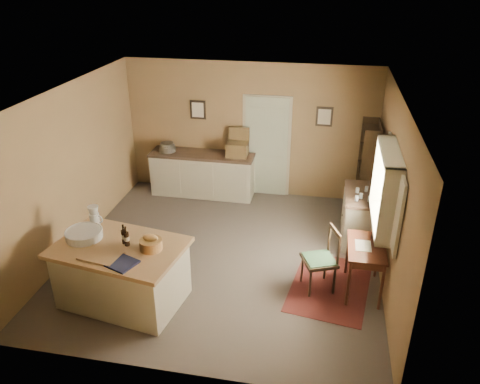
% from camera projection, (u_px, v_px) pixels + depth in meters
% --- Properties ---
extents(ground, '(5.00, 5.00, 0.00)m').
position_uv_depth(ground, '(223.00, 256.00, 7.74)').
color(ground, brown).
rests_on(ground, ground).
extents(wall_back, '(5.00, 0.10, 2.70)m').
position_uv_depth(wall_back, '(250.00, 130.00, 9.35)').
color(wall_back, olive).
rests_on(wall_back, ground).
extents(wall_front, '(5.00, 0.10, 2.70)m').
position_uv_depth(wall_front, '(170.00, 279.00, 4.94)').
color(wall_front, olive).
rests_on(wall_front, ground).
extents(wall_left, '(0.10, 5.00, 2.70)m').
position_uv_depth(wall_left, '(71.00, 170.00, 7.56)').
color(wall_left, olive).
rests_on(wall_left, ground).
extents(wall_right, '(0.10, 5.00, 2.70)m').
position_uv_depth(wall_right, '(391.00, 196.00, 6.72)').
color(wall_right, olive).
rests_on(wall_right, ground).
extents(ceiling, '(5.00, 5.00, 0.00)m').
position_uv_depth(ceiling, '(220.00, 95.00, 6.55)').
color(ceiling, silver).
rests_on(ceiling, wall_back).
extents(door, '(0.97, 0.06, 2.11)m').
position_uv_depth(door, '(266.00, 146.00, 9.39)').
color(door, '#B7BF9F').
rests_on(door, ground).
extents(framed_prints, '(2.82, 0.02, 0.38)m').
position_uv_depth(framed_prints, '(260.00, 113.00, 9.13)').
color(framed_prints, black).
rests_on(framed_prints, ground).
extents(window, '(0.25, 1.99, 1.12)m').
position_uv_depth(window, '(389.00, 188.00, 6.47)').
color(window, '#BAB093').
rests_on(window, ground).
extents(work_island, '(1.90, 1.40, 1.20)m').
position_uv_depth(work_island, '(122.00, 272.00, 6.53)').
color(work_island, '#BAB093').
rests_on(work_island, ground).
extents(sideboard, '(2.12, 0.60, 1.18)m').
position_uv_depth(sideboard, '(203.00, 173.00, 9.62)').
color(sideboard, '#BAB093').
rests_on(sideboard, ground).
extents(rug, '(1.33, 1.75, 0.01)m').
position_uv_depth(rug, '(330.00, 286.00, 7.01)').
color(rug, '#511C17').
rests_on(rug, ground).
extents(writing_desk, '(0.52, 0.86, 0.82)m').
position_uv_depth(writing_desk, '(366.00, 252.00, 6.64)').
color(writing_desk, '#32160D').
rests_on(writing_desk, ground).
extents(desk_chair, '(0.59, 0.59, 0.97)m').
position_uv_depth(desk_chair, '(319.00, 260.00, 6.77)').
color(desk_chair, black).
rests_on(desk_chair, ground).
extents(right_cabinet, '(0.59, 1.05, 0.99)m').
position_uv_depth(right_cabinet, '(360.00, 216.00, 8.00)').
color(right_cabinet, '#BAB093').
rests_on(right_cabinet, ground).
extents(shelving_unit, '(0.31, 0.81, 1.81)m').
position_uv_depth(shelving_unit, '(369.00, 171.00, 8.65)').
color(shelving_unit, black).
rests_on(shelving_unit, ground).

